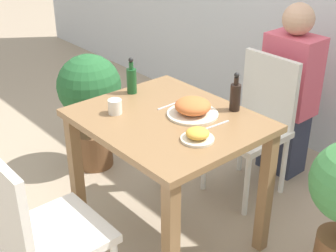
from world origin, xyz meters
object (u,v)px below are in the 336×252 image
Objects in this scene: chair_near at (37,230)px; person_figure at (289,93)px; sauce_bottle at (235,96)px; food_plate at (193,108)px; potted_plant_left at (90,98)px; chair_far at (256,119)px; condiment_bottle at (132,79)px; drink_cup at (115,107)px; side_plate at (197,135)px.

chair_near is 1.87m from person_figure.
sauce_bottle is 0.84m from person_figure.
food_plate is at bearing -90.69° from chair_near.
chair_near is at bearing -41.97° from potted_plant_left.
condiment_bottle is (-0.34, -0.70, 0.34)m from chair_far.
potted_plant_left is (-0.91, -0.63, 0.02)m from chair_far.
side_plate is at bearing 14.19° from drink_cup.
sauce_bottle reaches higher than chair_far.
condiment_bottle is at bearing 170.62° from side_plate.
chair_near is 11.86× the size of drink_cup.
potted_plant_left is (-1.10, -0.20, -0.32)m from sauce_bottle.
person_figure is at bearing 95.83° from food_plate.
chair_near is 1.00× the size of chair_far.
person_figure is at bearing -87.27° from chair_near.
person_figure is (-0.09, 1.86, 0.08)m from chair_near.
chair_far is at bearing 113.71° from sauce_bottle.
food_plate is 1.68× the size of side_plate.
chair_far is 0.71m from food_plate.
condiment_bottle reaches higher than food_plate.
chair_near is at bearing -95.64° from sauce_bottle.
side_plate is 0.13× the size of person_figure.
drink_cup is at bearing -54.90° from condiment_bottle.
chair_far is 0.90m from side_plate.
side_plate is 2.07× the size of drink_cup.
chair_near is 1.33m from potted_plant_left.
chair_far is at bearing -88.92° from person_figure.
drink_cup is 0.28m from condiment_bottle.
side_plate is at bearing -106.64° from chair_near.
sauce_bottle is (0.19, -0.43, 0.34)m from chair_far.
chair_far is 1.08× the size of potted_plant_left.
condiment_bottle is at bearing -6.44° from potted_plant_left.
chair_near and chair_far have the same top height.
person_figure is (-0.20, 0.77, -0.26)m from sauce_bottle.
chair_far is 0.85m from condiment_bottle.
person_figure is at bearing 104.96° from side_plate.
condiment_bottle is at bearing -63.15° from chair_near.
food_plate is at bearing -0.31° from potted_plant_left.
food_plate is 1.01m from person_figure.
person_figure reaches higher than potted_plant_left.
chair_near is at bearing -106.64° from side_plate.
potted_plant_left is (-0.99, 0.89, 0.02)m from chair_near.
side_plate is (0.30, -0.80, 0.29)m from chair_far.
potted_plant_left is (-1.00, 0.01, -0.28)m from food_plate.
chair_near is 1.15m from sauce_bottle.
chair_far is 5.73× the size of side_plate.
sauce_bottle reaches higher than food_plate.
chair_near is 4.31× the size of sauce_bottle.
chair_far reaches higher than side_plate.
sauce_bottle is at bearing 64.65° from food_plate.
chair_far is 4.31× the size of condiment_bottle.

